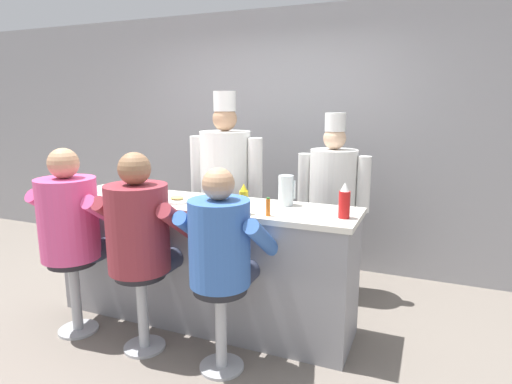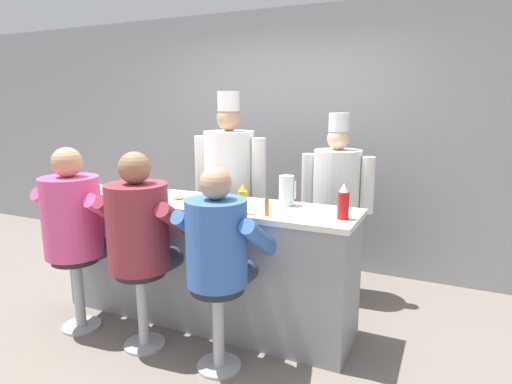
{
  "view_description": "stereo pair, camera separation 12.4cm",
  "coord_description": "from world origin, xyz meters",
  "px_view_note": "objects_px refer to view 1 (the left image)",
  "views": [
    {
      "loc": [
        1.63,
        -2.53,
        1.73
      ],
      "look_at": [
        0.48,
        0.26,
        1.11
      ],
      "focal_mm": 30.0,
      "sensor_mm": 36.0,
      "label": 1
    },
    {
      "loc": [
        1.75,
        -2.48,
        1.73
      ],
      "look_at": [
        0.48,
        0.26,
        1.11
      ],
      "focal_mm": 30.0,
      "sensor_mm": 36.0,
      "label": 2
    }
  ],
  "objects_px": {
    "cereal_bowl": "(88,190)",
    "diner_seated_maroon": "(142,233)",
    "mustard_bottle_yellow": "(244,200)",
    "water_pitcher_clear": "(286,190)",
    "cook_in_whites_far": "(332,198)",
    "diner_seated_blue": "(222,249)",
    "ketchup_bottle_red": "(344,202)",
    "hot_sauce_bottle_orange": "(268,207)",
    "breakfast_plate": "(177,200)",
    "diner_seated_pink": "(73,223)",
    "coffee_mug_blue": "(118,188)",
    "cook_in_whites_near": "(226,183)"
  },
  "relations": [
    {
      "from": "ketchup_bottle_red",
      "to": "hot_sauce_bottle_orange",
      "type": "bearing_deg",
      "value": -163.71
    },
    {
      "from": "hot_sauce_bottle_orange",
      "to": "ketchup_bottle_red",
      "type": "bearing_deg",
      "value": 16.29
    },
    {
      "from": "hot_sauce_bottle_orange",
      "to": "diner_seated_maroon",
      "type": "bearing_deg",
      "value": -159.28
    },
    {
      "from": "cereal_bowl",
      "to": "cook_in_whites_far",
      "type": "bearing_deg",
      "value": 26.7
    },
    {
      "from": "diner_seated_blue",
      "to": "cook_in_whites_far",
      "type": "height_order",
      "value": "cook_in_whites_far"
    },
    {
      "from": "diner_seated_blue",
      "to": "diner_seated_pink",
      "type": "bearing_deg",
      "value": 179.83
    },
    {
      "from": "coffee_mug_blue",
      "to": "cook_in_whites_far",
      "type": "bearing_deg",
      "value": 26.5
    },
    {
      "from": "hot_sauce_bottle_orange",
      "to": "diner_seated_blue",
      "type": "relative_size",
      "value": 0.09
    },
    {
      "from": "cereal_bowl",
      "to": "diner_seated_maroon",
      "type": "distance_m",
      "value": 0.99
    },
    {
      "from": "diner_seated_pink",
      "to": "diner_seated_blue",
      "type": "height_order",
      "value": "diner_seated_pink"
    },
    {
      "from": "coffee_mug_blue",
      "to": "cook_in_whites_near",
      "type": "relative_size",
      "value": 0.07
    },
    {
      "from": "mustard_bottle_yellow",
      "to": "coffee_mug_blue",
      "type": "distance_m",
      "value": 1.33
    },
    {
      "from": "mustard_bottle_yellow",
      "to": "hot_sauce_bottle_orange",
      "type": "distance_m",
      "value": 0.18
    },
    {
      "from": "water_pitcher_clear",
      "to": "cook_in_whites_near",
      "type": "xyz_separation_m",
      "value": [
        -0.75,
        0.5,
        -0.09
      ]
    },
    {
      "from": "coffee_mug_blue",
      "to": "diner_seated_pink",
      "type": "bearing_deg",
      "value": -86.86
    },
    {
      "from": "ketchup_bottle_red",
      "to": "cook_in_whites_far",
      "type": "xyz_separation_m",
      "value": [
        -0.28,
        0.94,
        -0.19
      ]
    },
    {
      "from": "cook_in_whites_far",
      "to": "mustard_bottle_yellow",
      "type": "bearing_deg",
      "value": -109.0
    },
    {
      "from": "hot_sauce_bottle_orange",
      "to": "diner_seated_maroon",
      "type": "height_order",
      "value": "diner_seated_maroon"
    },
    {
      "from": "diner_seated_maroon",
      "to": "diner_seated_blue",
      "type": "height_order",
      "value": "diner_seated_maroon"
    },
    {
      "from": "breakfast_plate",
      "to": "cook_in_whites_far",
      "type": "xyz_separation_m",
      "value": [
        1.01,
        0.95,
        -0.09
      ]
    },
    {
      "from": "cereal_bowl",
      "to": "diner_seated_maroon",
      "type": "xyz_separation_m",
      "value": [
        0.87,
        -0.43,
        -0.16
      ]
    },
    {
      "from": "mustard_bottle_yellow",
      "to": "water_pitcher_clear",
      "type": "height_order",
      "value": "water_pitcher_clear"
    },
    {
      "from": "hot_sauce_bottle_orange",
      "to": "diner_seated_maroon",
      "type": "distance_m",
      "value": 0.89
    },
    {
      "from": "diner_seated_blue",
      "to": "coffee_mug_blue",
      "type": "bearing_deg",
      "value": 156.54
    },
    {
      "from": "diner_seated_maroon",
      "to": "ketchup_bottle_red",
      "type": "bearing_deg",
      "value": 19.1
    },
    {
      "from": "mustard_bottle_yellow",
      "to": "water_pitcher_clear",
      "type": "xyz_separation_m",
      "value": [
        0.18,
        0.36,
        0.01
      ]
    },
    {
      "from": "diner_seated_pink",
      "to": "cereal_bowl",
      "type": "bearing_deg",
      "value": 119.88
    },
    {
      "from": "diner_seated_pink",
      "to": "diner_seated_maroon",
      "type": "distance_m",
      "value": 0.62
    },
    {
      "from": "ketchup_bottle_red",
      "to": "mustard_bottle_yellow",
      "type": "xyz_separation_m",
      "value": [
        -0.66,
        -0.16,
        -0.01
      ]
    },
    {
      "from": "breakfast_plate",
      "to": "cook_in_whites_far",
      "type": "height_order",
      "value": "cook_in_whites_far"
    },
    {
      "from": "hot_sauce_bottle_orange",
      "to": "cook_in_whites_far",
      "type": "distance_m",
      "value": 1.11
    },
    {
      "from": "water_pitcher_clear",
      "to": "cook_in_whites_far",
      "type": "xyz_separation_m",
      "value": [
        0.19,
        0.73,
        -0.19
      ]
    },
    {
      "from": "cereal_bowl",
      "to": "cook_in_whites_near",
      "type": "bearing_deg",
      "value": 37.36
    },
    {
      "from": "mustard_bottle_yellow",
      "to": "diner_seated_pink",
      "type": "distance_m",
      "value": 1.32
    },
    {
      "from": "water_pitcher_clear",
      "to": "coffee_mug_blue",
      "type": "relative_size",
      "value": 1.64
    },
    {
      "from": "hot_sauce_bottle_orange",
      "to": "cook_in_whites_near",
      "type": "height_order",
      "value": "cook_in_whites_near"
    },
    {
      "from": "ketchup_bottle_red",
      "to": "diner_seated_maroon",
      "type": "bearing_deg",
      "value": -160.9
    },
    {
      "from": "diner_seated_blue",
      "to": "water_pitcher_clear",
      "type": "bearing_deg",
      "value": 72.68
    },
    {
      "from": "mustard_bottle_yellow",
      "to": "cook_in_whites_near",
      "type": "height_order",
      "value": "cook_in_whites_near"
    },
    {
      "from": "ketchup_bottle_red",
      "to": "coffee_mug_blue",
      "type": "height_order",
      "value": "ketchup_bottle_red"
    },
    {
      "from": "mustard_bottle_yellow",
      "to": "diner_seated_pink",
      "type": "bearing_deg",
      "value": -167.03
    },
    {
      "from": "water_pitcher_clear",
      "to": "mustard_bottle_yellow",
      "type": "bearing_deg",
      "value": -117.04
    },
    {
      "from": "coffee_mug_blue",
      "to": "diner_seated_blue",
      "type": "xyz_separation_m",
      "value": [
        1.28,
        -0.55,
        -0.2
      ]
    },
    {
      "from": "hot_sauce_bottle_orange",
      "to": "cereal_bowl",
      "type": "xyz_separation_m",
      "value": [
        -1.69,
        0.12,
        -0.03
      ]
    },
    {
      "from": "coffee_mug_blue",
      "to": "diner_seated_pink",
      "type": "height_order",
      "value": "diner_seated_pink"
    },
    {
      "from": "coffee_mug_blue",
      "to": "cook_in_whites_far",
      "type": "height_order",
      "value": "cook_in_whites_far"
    },
    {
      "from": "ketchup_bottle_red",
      "to": "diner_seated_blue",
      "type": "xyz_separation_m",
      "value": [
        -0.68,
        -0.45,
        -0.27
      ]
    },
    {
      "from": "cereal_bowl",
      "to": "coffee_mug_blue",
      "type": "height_order",
      "value": "coffee_mug_blue"
    },
    {
      "from": "coffee_mug_blue",
      "to": "cook_in_whites_near",
      "type": "height_order",
      "value": "cook_in_whites_near"
    },
    {
      "from": "water_pitcher_clear",
      "to": "coffee_mug_blue",
      "type": "distance_m",
      "value": 1.49
    }
  ]
}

